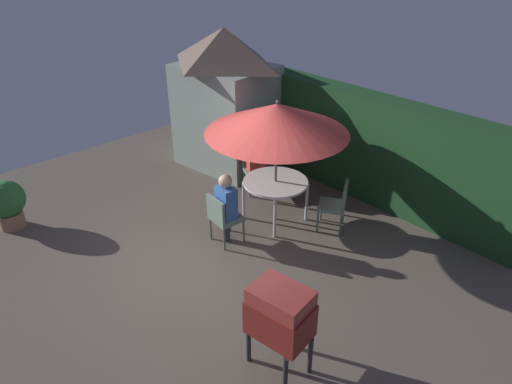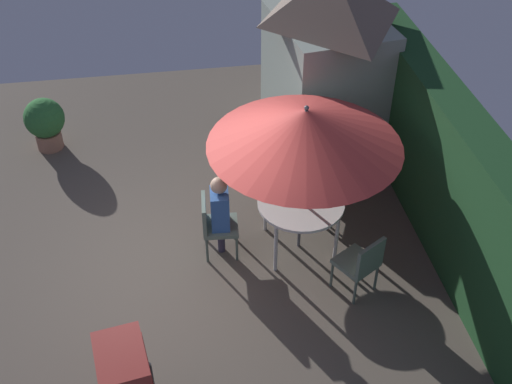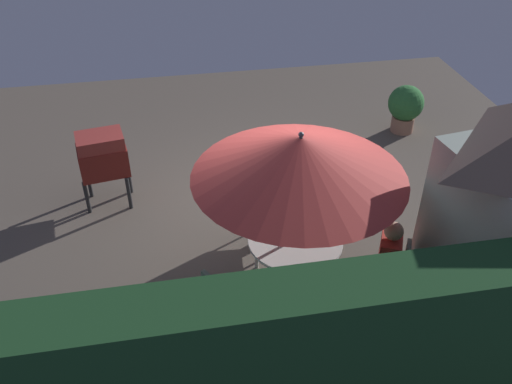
# 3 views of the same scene
# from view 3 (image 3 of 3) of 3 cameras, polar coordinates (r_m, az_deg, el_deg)

# --- Properties ---
(ground_plane) EXTENTS (11.00, 11.00, 0.00)m
(ground_plane) POSITION_cam_3_polar(r_m,az_deg,el_deg) (8.24, 0.54, -2.53)
(ground_plane) COLOR brown
(hedge_backdrop) EXTENTS (6.88, 0.54, 2.04)m
(hedge_backdrop) POSITION_cam_3_polar(r_m,az_deg,el_deg) (5.12, 8.20, -17.46)
(hedge_backdrop) COLOR #193D1E
(hedge_backdrop) RESTS_ON ground
(patio_table) EXTENTS (1.15, 1.15, 0.79)m
(patio_table) POSITION_cam_3_polar(r_m,az_deg,el_deg) (6.66, 4.13, -5.38)
(patio_table) COLOR white
(patio_table) RESTS_ON ground
(patio_umbrella) EXTENTS (2.43, 2.43, 2.27)m
(patio_umbrella) POSITION_cam_3_polar(r_m,az_deg,el_deg) (5.93, 4.63, 3.67)
(patio_umbrella) COLOR #4C4C51
(patio_umbrella) RESTS_ON ground
(bbq_grill) EXTENTS (0.77, 0.61, 1.20)m
(bbq_grill) POSITION_cam_3_polar(r_m,az_deg,el_deg) (8.36, -15.80, 3.68)
(bbq_grill) COLOR maroon
(bbq_grill) RESTS_ON ground
(chair_near_shed) EXTENTS (0.62, 0.61, 0.90)m
(chair_near_shed) POSITION_cam_3_polar(r_m,az_deg,el_deg) (6.76, 14.22, -8.24)
(chair_near_shed) COLOR slate
(chair_near_shed) RESTS_ON ground
(chair_far_side) EXTENTS (0.49, 0.49, 0.90)m
(chair_far_side) POSITION_cam_3_polar(r_m,az_deg,el_deg) (7.68, 2.61, -0.91)
(chair_far_side) COLOR slate
(chair_far_side) RESTS_ON ground
(chair_toward_hedge) EXTENTS (0.64, 0.64, 0.90)m
(chair_toward_hedge) POSITION_cam_3_polar(r_m,az_deg,el_deg) (6.26, -3.22, -11.22)
(chair_toward_hedge) COLOR slate
(chair_toward_hedge) RESTS_ON ground
(potted_plant_by_shed) EXTENTS (0.66, 0.66, 0.91)m
(potted_plant_by_shed) POSITION_cam_3_polar(r_m,az_deg,el_deg) (10.59, 15.41, 8.66)
(potted_plant_by_shed) COLOR #936651
(potted_plant_by_shed) RESTS_ON ground
(person_in_red) EXTENTS (0.36, 0.41, 1.26)m
(person_in_red) POSITION_cam_3_polar(r_m,az_deg,el_deg) (6.58, 13.81, -6.48)
(person_in_red) COLOR #CC3D33
(person_in_red) RESTS_ON ground
(person_in_blue) EXTENTS (0.36, 0.26, 1.26)m
(person_in_blue) POSITION_cam_3_polar(r_m,az_deg,el_deg) (7.46, 2.76, 0.33)
(person_in_blue) COLOR #3866B2
(person_in_blue) RESTS_ON ground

